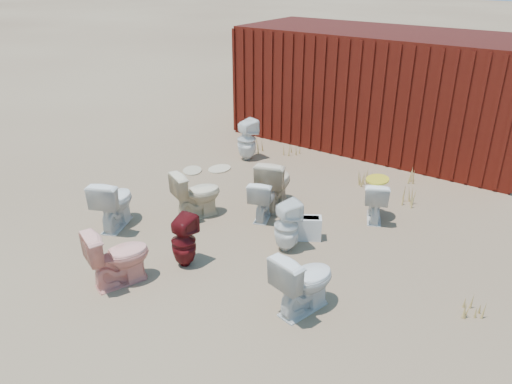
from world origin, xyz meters
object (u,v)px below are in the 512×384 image
Objects in this scene: toilet_back_beige_right at (197,194)px; toilet_back_e at (286,226)px; toilet_front_maroon at (184,241)px; loose_tank at (304,228)px; toilet_front_a at (114,202)px; toilet_front_c at (263,198)px; toilet_back_a at (247,140)px; toilet_back_yellowlid at (375,200)px; toilet_front_pink at (118,256)px; shipping_container at (381,89)px; toilet_back_beige_left at (275,182)px; toilet_front_e at (304,281)px.

toilet_back_e is (1.70, -0.06, -0.01)m from toilet_back_beige_right.
loose_tank is (0.95, 1.52, -0.19)m from toilet_front_maroon.
toilet_back_beige_right reaches higher than toilet_front_maroon.
toilet_front_a reaches higher than toilet_front_c.
toilet_front_maroon is at bearing 130.24° from toilet_back_a.
toilet_front_maroon is 1.09× the size of toilet_back_yellowlid.
toilet_back_beige_right is (-0.88, -0.55, 0.05)m from toilet_front_c.
toilet_back_a reaches higher than toilet_front_pink.
shipping_container reaches higher than toilet_back_e.
toilet_back_a is 1.11× the size of toilet_back_e.
shipping_container is at bearing -52.32° from toilet_back_e.
toilet_front_c is 0.45m from toilet_back_beige_left.
toilet_back_beige_left is at bearing -76.39° from toilet_front_pink.
toilet_front_maroon is at bearing 79.54° from toilet_back_e.
toilet_front_e is 1.20× the size of toilet_back_yellowlid.
toilet_front_c is 2.53m from toilet_back_a.
shipping_container is at bearing -76.70° from toilet_back_beige_right.
toilet_front_pink reaches higher than toilet_front_c.
toilet_back_e reaches higher than loose_tank.
toilet_front_e is at bearing 178.35° from toilet_front_maroon.
toilet_front_e is (1.64, -5.96, -0.80)m from shipping_container.
toilet_back_beige_left reaches higher than toilet_front_e.
toilet_back_yellowlid is (-0.23, 2.58, -0.07)m from toilet_front_e.
toilet_back_a is (-1.61, 3.60, 0.06)m from toilet_front_maroon.
toilet_back_yellowlid is (1.52, 0.53, -0.10)m from toilet_back_beige_left.
toilet_back_yellowlid is (3.14, 2.49, -0.07)m from toilet_front_a.
toilet_back_beige_left is (-1.75, 2.05, 0.03)m from toilet_front_e.
shipping_container reaches higher than toilet_back_beige_right.
toilet_front_maroon is 3.94m from toilet_back_a.
toilet_back_a is (-0.01, 3.41, 0.02)m from toilet_front_a.
shipping_container is 7.46× the size of toilet_front_a.
toilet_back_yellowlid is at bearing -167.54° from toilet_front_c.
toilet_back_beige_left is 1.16m from loose_tank.
toilet_front_e is (1.77, 0.10, 0.04)m from toilet_front_maroon.
toilet_front_c is at bearing -8.06° from toilet_back_e.
toilet_front_pink is 1.97m from toilet_back_beige_right.
toilet_back_e is 1.51× the size of loose_tank.
toilet_back_beige_left reaches higher than toilet_back_beige_right.
toilet_front_a is at bearing 33.38° from toilet_back_beige_left.
loose_tank is at bearing -79.80° from shipping_container.
toilet_front_e is 1.65m from loose_tank.
loose_tank is at bearing 156.97° from toilet_back_a.
toilet_back_beige_left reaches higher than toilet_back_yellowlid.
toilet_front_maroon is at bearing -153.81° from loose_tank.
toilet_back_e is at bearing -128.04° from loose_tank.
toilet_front_pink is 2.32m from toilet_front_e.
toilet_front_maroon is (1.60, -0.19, -0.04)m from toilet_front_a.
toilet_back_e is at bearing 151.30° from toilet_back_a.
toilet_back_a reaches higher than toilet_front_maroon.
loose_tank is (-0.59, -1.17, -0.16)m from toilet_back_yellowlid.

